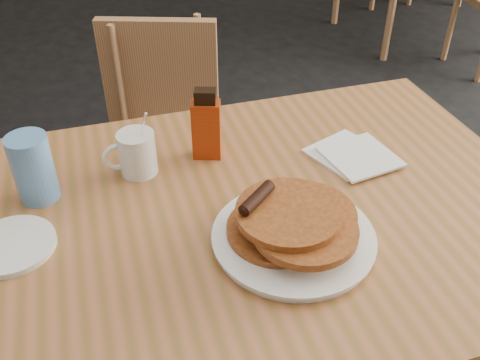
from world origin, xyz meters
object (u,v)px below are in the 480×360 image
Objects in this scene: main_table at (238,226)px; coffee_mug at (136,153)px; pancake_plate at (293,229)px; chair_main_far at (170,128)px; blue_tumbler at (33,168)px; syrup_bottle at (206,126)px.

coffee_mug is (-0.16, 0.20, 0.09)m from main_table.
pancake_plate is 2.01× the size of coffee_mug.
coffee_mug is (-0.18, -0.55, 0.30)m from chair_main_far.
coffee_mug reaches higher than pancake_plate.
coffee_mug is (-0.23, 0.32, 0.02)m from pancake_plate.
syrup_bottle is at bearing 4.42° from blue_tumbler.
blue_tumbler is (-0.39, -0.57, 0.32)m from chair_main_far.
pancake_plate is at bearing -57.58° from syrup_bottle.
chair_main_far is 5.06× the size of syrup_bottle.
pancake_plate is 0.53m from blue_tumbler.
chair_main_far is 0.63m from syrup_bottle.
pancake_plate reaches higher than main_table.
main_table is 8.12× the size of syrup_bottle.
chair_main_far is 0.66m from coffee_mug.
pancake_plate is (0.07, -0.12, 0.07)m from main_table.
main_table is at bearing -26.48° from blue_tumbler.
coffee_mug is at bearing -155.52° from syrup_bottle.
pancake_plate is 2.13× the size of blue_tumbler.
syrup_bottle is at bearing -70.71° from chair_main_far.
blue_tumbler reaches higher than pancake_plate.
chair_main_far is 2.77× the size of pancake_plate.
coffee_mug is 0.21m from blue_tumbler.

